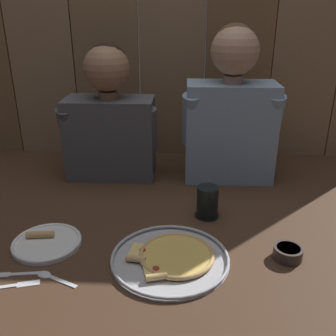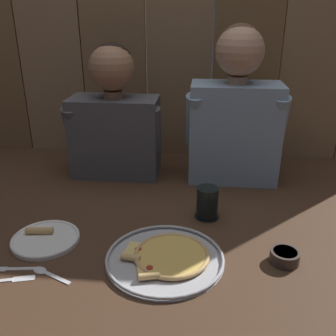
% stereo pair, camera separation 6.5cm
% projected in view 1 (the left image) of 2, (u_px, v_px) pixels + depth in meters
% --- Properties ---
extents(ground_plane, '(3.20, 3.20, 0.00)m').
position_uv_depth(ground_plane, '(165.00, 227.00, 1.31)').
color(ground_plane, '#422B1C').
extents(pizza_tray, '(0.36, 0.36, 0.03)m').
position_uv_depth(pizza_tray, '(171.00, 257.00, 1.13)').
color(pizza_tray, '#B2B2B7').
rests_on(pizza_tray, ground).
extents(dinner_plate, '(0.22, 0.22, 0.03)m').
position_uv_depth(dinner_plate, '(47.00, 242.00, 1.21)').
color(dinner_plate, white).
rests_on(dinner_plate, ground).
extents(drinking_glass, '(0.09, 0.09, 0.12)m').
position_uv_depth(drinking_glass, '(207.00, 202.00, 1.36)').
color(drinking_glass, black).
rests_on(drinking_glass, ground).
extents(dipping_bowl, '(0.09, 0.09, 0.04)m').
position_uv_depth(dipping_bowl, '(288.00, 252.00, 1.14)').
color(dipping_bowl, '#3D332D').
rests_on(dipping_bowl, ground).
extents(table_fork, '(0.13, 0.03, 0.01)m').
position_uv_depth(table_fork, '(18.00, 274.00, 1.07)').
color(table_fork, silver).
rests_on(table_fork, ground).
extents(table_knife, '(0.15, 0.06, 0.01)m').
position_uv_depth(table_knife, '(11.00, 286.00, 1.03)').
color(table_knife, silver).
rests_on(table_knife, ground).
extents(table_spoon, '(0.13, 0.08, 0.01)m').
position_uv_depth(table_spoon, '(50.00, 276.00, 1.06)').
color(table_spoon, silver).
rests_on(table_spoon, ground).
extents(diner_left, '(0.42, 0.21, 0.57)m').
position_uv_depth(diner_left, '(109.00, 117.00, 1.62)').
color(diner_left, '#4C4C51').
rests_on(diner_left, ground).
extents(diner_right, '(0.41, 0.22, 0.65)m').
position_uv_depth(diner_right, '(231.00, 109.00, 1.58)').
color(diner_right, '#849EB7').
rests_on(diner_right, ground).
extents(wooden_backdrop_wall, '(2.19, 0.03, 1.25)m').
position_uv_depth(wooden_backdrop_wall, '(172.00, 25.00, 1.74)').
color(wooden_backdrop_wall, brown).
rests_on(wooden_backdrop_wall, ground).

